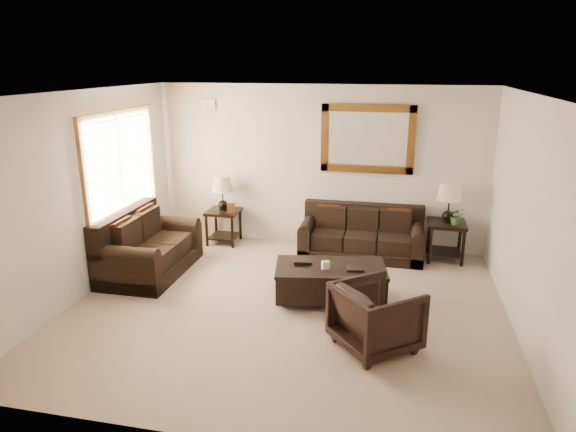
% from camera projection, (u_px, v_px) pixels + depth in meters
% --- Properties ---
extents(room, '(5.51, 5.01, 2.71)m').
position_uv_depth(room, '(287.00, 207.00, 6.24)').
color(room, gray).
rests_on(room, ground).
extents(window, '(0.07, 1.96, 1.66)m').
position_uv_depth(window, '(121.00, 167.00, 7.57)').
color(window, white).
rests_on(window, room).
extents(mirror, '(1.50, 0.06, 1.10)m').
position_uv_depth(mirror, '(367.00, 139.00, 8.24)').
color(mirror, '#4B240F').
rests_on(mirror, room).
extents(air_vent, '(0.25, 0.02, 0.18)m').
position_uv_depth(air_vent, '(208.00, 104.00, 8.66)').
color(air_vent, '#999999').
rests_on(air_vent, room).
extents(sofa, '(1.96, 0.85, 0.80)m').
position_uv_depth(sofa, '(362.00, 238.00, 8.36)').
color(sofa, black).
rests_on(sofa, room).
extents(loveseat, '(0.99, 1.67, 0.94)m').
position_uv_depth(loveseat, '(146.00, 250.00, 7.64)').
color(loveseat, black).
rests_on(loveseat, room).
extents(end_table_left, '(0.54, 0.54, 1.18)m').
position_uv_depth(end_table_left, '(223.00, 200.00, 8.78)').
color(end_table_left, black).
rests_on(end_table_left, room).
extents(end_table_right, '(0.57, 0.57, 1.26)m').
position_uv_depth(end_table_right, '(448.00, 210.00, 7.99)').
color(end_table_right, black).
rests_on(end_table_right, room).
extents(coffee_table, '(1.54, 1.00, 0.61)m').
position_uv_depth(coffee_table, '(330.00, 279.00, 6.73)').
color(coffee_table, black).
rests_on(coffee_table, room).
extents(armchair, '(1.08, 1.08, 0.82)m').
position_uv_depth(armchair, '(376.00, 314.00, 5.58)').
color(armchair, black).
rests_on(armchair, floor).
extents(potted_plant, '(0.31, 0.33, 0.22)m').
position_uv_depth(potted_plant, '(457.00, 218.00, 7.90)').
color(potted_plant, '#26521C').
rests_on(potted_plant, end_table_right).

